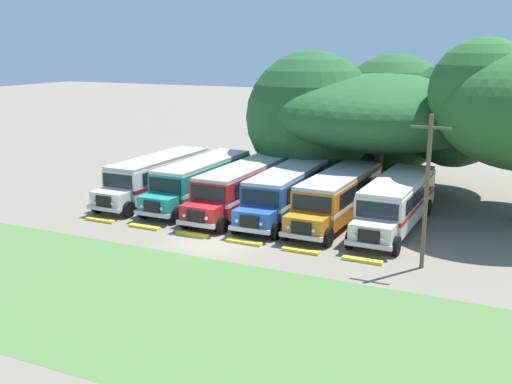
# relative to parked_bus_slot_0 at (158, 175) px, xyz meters

# --- Properties ---
(ground_plane) EXTENTS (220.00, 220.00, 0.00)m
(ground_plane) POSITION_rel_parked_bus_slot_0_xyz_m (8.19, -7.06, -1.58)
(ground_plane) COLOR slate
(foreground_grass_strip) EXTENTS (80.00, 11.37, 0.01)m
(foreground_grass_strip) POSITION_rel_parked_bus_slot_0_xyz_m (8.19, -14.83, -1.58)
(foreground_grass_strip) COLOR #4C7538
(foreground_grass_strip) RESTS_ON ground_plane
(parked_bus_slot_0) EXTENTS (2.68, 10.84, 2.82)m
(parked_bus_slot_0) POSITION_rel_parked_bus_slot_0_xyz_m (0.00, 0.00, 0.00)
(parked_bus_slot_0) COLOR silver
(parked_bus_slot_0) RESTS_ON ground_plane
(parked_bus_slot_1) EXTENTS (2.76, 10.85, 2.82)m
(parked_bus_slot_1) POSITION_rel_parked_bus_slot_0_xyz_m (3.30, 0.25, 0.00)
(parked_bus_slot_1) COLOR teal
(parked_bus_slot_1) RESTS_ON ground_plane
(parked_bus_slot_2) EXTENTS (2.74, 10.85, 2.82)m
(parked_bus_slot_2) POSITION_rel_parked_bus_slot_0_xyz_m (6.67, -0.40, 0.00)
(parked_bus_slot_2) COLOR red
(parked_bus_slot_2) RESTS_ON ground_plane
(parked_bus_slot_3) EXTENTS (3.00, 10.88, 2.82)m
(parked_bus_slot_3) POSITION_rel_parked_bus_slot_0_xyz_m (9.65, -0.08, 0.00)
(parked_bus_slot_3) COLOR #23519E
(parked_bus_slot_3) RESTS_ON ground_plane
(parked_bus_slot_4) EXTENTS (2.84, 10.86, 2.82)m
(parked_bus_slot_4) POSITION_rel_parked_bus_slot_0_xyz_m (12.87, 0.03, 0.00)
(parked_bus_slot_4) COLOR orange
(parked_bus_slot_4) RESTS_ON ground_plane
(parked_bus_slot_5) EXTENTS (2.75, 10.85, 2.82)m
(parked_bus_slot_5) POSITION_rel_parked_bus_slot_0_xyz_m (16.33, 0.19, 0.00)
(parked_bus_slot_5) COLOR silver
(parked_bus_slot_5) RESTS_ON ground_plane
(curb_wheelstop_0) EXTENTS (2.00, 0.36, 0.15)m
(curb_wheelstop_0) POSITION_rel_parked_bus_slot_0_xyz_m (0.16, -6.33, -1.51)
(curb_wheelstop_0) COLOR yellow
(curb_wheelstop_0) RESTS_ON ground_plane
(curb_wheelstop_1) EXTENTS (2.00, 0.36, 0.15)m
(curb_wheelstop_1) POSITION_rel_parked_bus_slot_0_xyz_m (3.37, -6.33, -1.51)
(curb_wheelstop_1) COLOR yellow
(curb_wheelstop_1) RESTS_ON ground_plane
(curb_wheelstop_2) EXTENTS (2.00, 0.36, 0.15)m
(curb_wheelstop_2) POSITION_rel_parked_bus_slot_0_xyz_m (6.59, -6.33, -1.51)
(curb_wheelstop_2) COLOR yellow
(curb_wheelstop_2) RESTS_ON ground_plane
(curb_wheelstop_3) EXTENTS (2.00, 0.36, 0.15)m
(curb_wheelstop_3) POSITION_rel_parked_bus_slot_0_xyz_m (9.80, -6.33, -1.51)
(curb_wheelstop_3) COLOR yellow
(curb_wheelstop_3) RESTS_ON ground_plane
(curb_wheelstop_4) EXTENTS (2.00, 0.36, 0.15)m
(curb_wheelstop_4) POSITION_rel_parked_bus_slot_0_xyz_m (13.01, -6.33, -1.51)
(curb_wheelstop_4) COLOR yellow
(curb_wheelstop_4) RESTS_ON ground_plane
(curb_wheelstop_5) EXTENTS (2.00, 0.36, 0.15)m
(curb_wheelstop_5) POSITION_rel_parked_bus_slot_0_xyz_m (16.23, -6.33, -1.51)
(curb_wheelstop_5) COLOR yellow
(curb_wheelstop_5) RESTS_ON ground_plane
(broad_shade_tree) EXTENTS (17.89, 17.03, 9.92)m
(broad_shade_tree) POSITION_rel_parked_bus_slot_0_xyz_m (12.32, 9.78, 3.81)
(broad_shade_tree) COLOR brown
(broad_shade_tree) RESTS_ON ground_plane
(utility_pole) EXTENTS (1.80, 0.20, 7.26)m
(utility_pole) POSITION_rel_parked_bus_slot_0_xyz_m (18.97, -5.89, 2.30)
(utility_pole) COLOR brown
(utility_pole) RESTS_ON ground_plane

